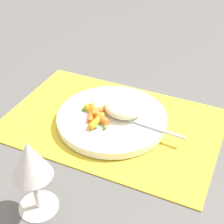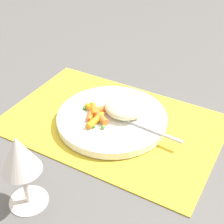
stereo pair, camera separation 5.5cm
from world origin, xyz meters
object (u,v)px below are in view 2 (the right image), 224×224
at_px(carrot_portion, 96,113).
at_px(fork, 130,122).
at_px(rice_mound, 124,108).
at_px(plate, 112,119).
at_px(wine_glass, 19,158).

relative_size(carrot_portion, fork, 0.43).
xyz_separation_m(rice_mound, carrot_portion, (0.05, 0.04, -0.01)).
bearing_deg(fork, plate, -4.25).
bearing_deg(rice_mound, carrot_portion, 37.08).
distance_m(plate, carrot_portion, 0.04).
bearing_deg(fork, wine_glass, 75.33).
distance_m(plate, fork, 0.05).
xyz_separation_m(plate, rice_mound, (-0.02, -0.02, 0.03)).
bearing_deg(carrot_portion, rice_mound, -142.92).
relative_size(rice_mound, carrot_portion, 1.04).
bearing_deg(wine_glass, fork, -104.67).
distance_m(plate, rice_mound, 0.04).
xyz_separation_m(plate, carrot_portion, (0.03, 0.02, 0.02)).
relative_size(plate, wine_glass, 1.68).
relative_size(fork, wine_glass, 1.38).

